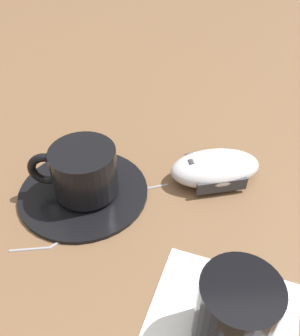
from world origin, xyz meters
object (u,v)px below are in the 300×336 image
(coffee_cup, at_px, (82,170))
(computer_mouse, at_px, (215,168))
(saucer, at_px, (83,190))
(drinking_glass, at_px, (235,313))

(coffee_cup, relative_size, computer_mouse, 0.87)
(saucer, relative_size, drinking_glass, 2.07)
(drinking_glass, bearing_deg, coffee_cup, 36.20)
(saucer, xyz_separation_m, computer_mouse, (0.02, -0.16, 0.01))
(computer_mouse, bearing_deg, coffee_cup, 95.97)
(coffee_cup, relative_size, drinking_glass, 1.37)
(saucer, distance_m, coffee_cup, 0.03)
(saucer, bearing_deg, computer_mouse, -84.61)
(coffee_cup, bearing_deg, drinking_glass, -143.80)
(coffee_cup, height_order, computer_mouse, coffee_cup)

